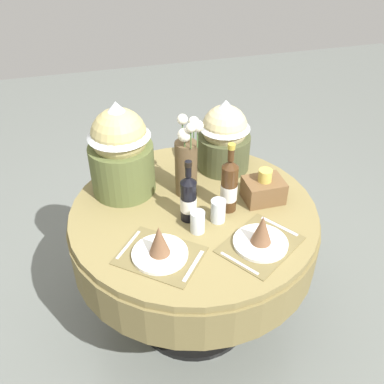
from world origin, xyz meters
The scene contains 12 objects.
ground centered at (0.00, 0.00, 0.00)m, with size 8.00×8.00×0.00m, color slate.
dining_table centered at (0.00, 0.00, 0.61)m, with size 1.22×1.22×0.77m.
place_setting_left centered at (-0.22, -0.27, 0.81)m, with size 0.43×0.42×0.16m.
place_setting_right centered at (0.21, -0.32, 0.81)m, with size 0.43×0.41×0.16m.
flower_vase centered at (0.00, 0.14, 0.96)m, with size 0.13×0.14×0.43m.
wine_bottle_left centered at (0.16, -0.04, 0.91)m, with size 0.08×0.08×0.36m.
wine_bottle_centre centered at (-0.04, -0.06, 0.89)m, with size 0.08×0.08×0.32m.
tumbler_near_right centered at (0.09, -0.11, 0.82)m, with size 0.07×0.07×0.11m, color silver.
tumbler_mid centered at (-0.03, -0.16, 0.82)m, with size 0.07×0.07×0.11m, color silver.
gift_tub_back_left centered at (-0.30, 0.25, 1.02)m, with size 0.32×0.32×0.48m.
gift_tub_back_right centered at (0.26, 0.32, 0.97)m, with size 0.28×0.28×0.39m.
woven_basket_side_right centered at (0.35, -0.02, 0.83)m, with size 0.19×0.15×0.17m.
Camera 1 is at (-0.45, -1.61, 2.10)m, focal length 41.37 mm.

